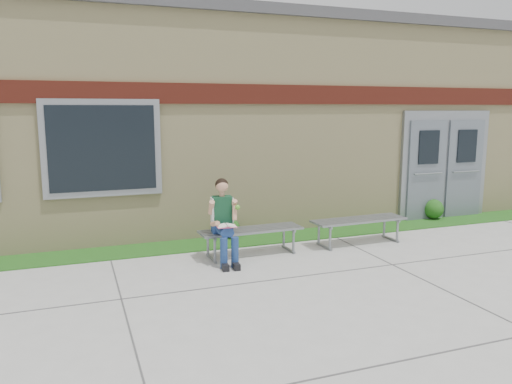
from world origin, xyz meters
name	(u,v)px	position (x,y,z in m)	size (l,w,h in m)	color
ground	(352,283)	(0.00, 0.00, 0.00)	(80.00, 80.00, 0.00)	#9E9E99
grass_strip	(278,237)	(0.00, 2.60, 0.01)	(16.00, 0.80, 0.02)	#205316
school_building	(224,119)	(0.00, 5.99, 2.10)	(16.20, 6.22, 4.20)	beige
bench_left	(251,235)	(-0.84, 1.73, 0.34)	(1.69, 0.52, 0.44)	gray
bench_right	(359,225)	(1.16, 1.73, 0.34)	(1.73, 0.53, 0.44)	gray
girl	(224,219)	(-1.35, 1.54, 0.67)	(0.46, 0.79, 1.29)	navy
shrub_mid	(230,228)	(-0.84, 2.85, 0.19)	(0.35, 0.35, 0.35)	#205316
shrub_east	(434,209)	(3.70, 2.85, 0.23)	(0.42, 0.42, 0.42)	#205316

